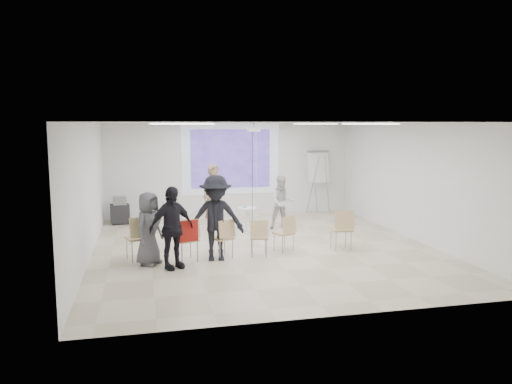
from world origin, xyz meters
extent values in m
cube|color=beige|center=(0.00, 0.00, -0.05)|extent=(8.00, 9.00, 0.10)
cube|color=white|center=(0.00, 0.00, 3.05)|extent=(8.00, 9.00, 0.10)
cube|color=silver|center=(0.00, 4.55, 1.50)|extent=(8.00, 0.10, 3.00)
cube|color=silver|center=(-4.05, 0.00, 1.50)|extent=(0.10, 9.00, 3.00)
cube|color=silver|center=(4.05, 0.00, 1.50)|extent=(0.10, 9.00, 3.00)
cube|color=silver|center=(0.00, 4.49, 1.85)|extent=(3.20, 0.01, 2.30)
cube|color=#442E9D|center=(0.00, 4.47, 1.85)|extent=(2.60, 0.01, 1.90)
cylinder|color=white|center=(0.03, 1.99, 0.02)|extent=(0.45, 0.45, 0.05)
cylinder|color=white|center=(0.03, 1.99, 0.32)|extent=(0.12, 0.12, 0.59)
cylinder|color=white|center=(0.03, 1.99, 0.63)|extent=(0.62, 0.62, 0.04)
cube|color=white|center=(0.07, 1.96, 0.65)|extent=(0.19, 0.14, 0.01)
cube|color=#3F8EBF|center=(-0.04, 2.05, 0.66)|extent=(0.15, 0.20, 0.01)
imported|color=#9A7B5E|center=(-0.85, 2.26, 1.06)|extent=(0.79, 0.56, 2.11)
imported|color=silver|center=(1.05, 2.04, 0.84)|extent=(0.83, 0.67, 1.68)
cube|color=white|center=(-0.67, 2.51, 1.39)|extent=(0.05, 0.13, 0.04)
cube|color=white|center=(0.87, 2.29, 1.13)|extent=(0.04, 0.11, 0.04)
cube|color=tan|center=(-2.96, -0.49, 0.50)|extent=(0.59, 0.59, 0.04)
cube|color=tan|center=(-2.89, -0.70, 0.77)|extent=(0.47, 0.24, 0.44)
cylinder|color=gray|center=(-3.07, -0.73, 0.24)|extent=(0.03, 0.03, 0.49)
cylinder|color=gray|center=(-2.72, -0.61, 0.24)|extent=(0.03, 0.03, 0.49)
cylinder|color=gray|center=(-3.19, -0.37, 0.24)|extent=(0.03, 0.03, 0.49)
cylinder|color=gray|center=(-2.84, -0.25, 0.24)|extent=(0.03, 0.03, 0.49)
cube|color=tan|center=(-1.93, -0.82, 0.48)|extent=(0.56, 0.56, 0.04)
cube|color=tan|center=(-1.86, -1.02, 0.74)|extent=(0.45, 0.23, 0.42)
cylinder|color=gray|center=(-2.04, -1.05, 0.23)|extent=(0.03, 0.03, 0.47)
cylinder|color=gray|center=(-1.70, -0.94, 0.23)|extent=(0.03, 0.03, 0.47)
cylinder|color=gray|center=(-2.15, -0.71, 0.23)|extent=(0.03, 0.03, 0.47)
cylinder|color=#93979B|center=(-1.81, -0.59, 0.23)|extent=(0.03, 0.03, 0.47)
cube|color=tan|center=(-1.11, -0.68, 0.44)|extent=(0.54, 0.54, 0.04)
cube|color=tan|center=(-1.04, -0.86, 0.68)|extent=(0.41, 0.24, 0.39)
cylinder|color=#919499|center=(-1.20, -0.90, 0.22)|extent=(0.03, 0.03, 0.43)
cylinder|color=#919499|center=(-0.89, -0.77, 0.22)|extent=(0.03, 0.03, 0.43)
cylinder|color=gray|center=(-1.33, -0.59, 0.22)|extent=(0.03, 0.03, 0.43)
cylinder|color=gray|center=(-1.02, -0.46, 0.22)|extent=(0.03, 0.03, 0.43)
cube|color=tan|center=(-0.28, -0.72, 0.43)|extent=(0.46, 0.46, 0.04)
cube|color=tan|center=(-0.31, -0.91, 0.66)|extent=(0.41, 0.15, 0.38)
cylinder|color=gray|center=(-0.47, -0.85, 0.21)|extent=(0.02, 0.02, 0.42)
cylinder|color=gray|center=(-0.15, -0.91, 0.21)|extent=(0.02, 0.02, 0.42)
cylinder|color=gray|center=(-0.41, -0.54, 0.21)|extent=(0.02, 0.02, 0.42)
cylinder|color=gray|center=(-0.09, -0.59, 0.21)|extent=(0.02, 0.02, 0.42)
cube|color=tan|center=(0.39, -0.44, 0.43)|extent=(0.52, 0.52, 0.04)
cube|color=tan|center=(0.46, -0.61, 0.66)|extent=(0.40, 0.23, 0.38)
cylinder|color=gray|center=(0.30, -0.65, 0.21)|extent=(0.03, 0.03, 0.42)
cylinder|color=#93959B|center=(0.60, -0.52, 0.21)|extent=(0.03, 0.03, 0.42)
cylinder|color=gray|center=(0.18, -0.35, 0.21)|extent=(0.03, 0.03, 0.42)
cylinder|color=gray|center=(0.47, -0.23, 0.21)|extent=(0.03, 0.03, 0.42)
cube|color=tan|center=(1.75, -0.62, 0.49)|extent=(0.48, 0.48, 0.04)
cube|color=tan|center=(1.74, -0.84, 0.76)|extent=(0.46, 0.12, 0.44)
cylinder|color=#95989D|center=(1.56, -0.79, 0.24)|extent=(0.03, 0.03, 0.48)
cylinder|color=#94979C|center=(1.93, -0.81, 0.24)|extent=(0.03, 0.03, 0.48)
cylinder|color=gray|center=(1.57, -0.42, 0.24)|extent=(0.03, 0.03, 0.48)
cylinder|color=#95979D|center=(1.95, -0.44, 0.24)|extent=(0.03, 0.03, 0.48)
cube|color=maroon|center=(-1.93, -1.04, 0.72)|extent=(0.48, 0.25, 0.45)
imported|color=black|center=(-1.11, -0.66, 0.47)|extent=(0.39, 0.34, 0.03)
imported|color=black|center=(-2.26, -1.30, 0.98)|extent=(1.33, 1.14, 1.97)
imported|color=black|center=(-1.28, -0.87, 1.06)|extent=(1.43, 0.85, 2.12)
imported|color=#59595E|center=(-2.71, -0.89, 0.87)|extent=(0.95, 1.02, 1.75)
cylinder|color=gray|center=(2.64, 3.98, 0.98)|extent=(0.40, 0.17, 1.92)
cylinder|color=#93969B|center=(3.18, 4.07, 0.98)|extent=(0.33, 0.29, 1.92)
cylinder|color=gray|center=(2.85, 4.36, 0.98)|extent=(0.10, 0.43, 1.92)
cube|color=silver|center=(2.89, 4.15, 1.58)|extent=(0.79, 0.35, 1.08)
cube|color=gray|center=(2.88, 4.19, 2.07)|extent=(0.78, 0.20, 0.07)
cube|color=black|center=(-3.51, 3.77, 0.31)|extent=(0.59, 0.49, 0.55)
cube|color=gray|center=(-3.51, 3.77, 0.70)|extent=(0.42, 0.37, 0.24)
cylinder|color=black|center=(-3.71, 3.58, 0.03)|extent=(0.07, 0.07, 0.07)
cylinder|color=black|center=(-3.27, 3.63, 0.03)|extent=(0.07, 0.07, 0.07)
cylinder|color=black|center=(-3.74, 3.91, 0.03)|extent=(0.07, 0.07, 0.07)
cylinder|color=black|center=(-3.30, 3.95, 0.03)|extent=(0.07, 0.07, 0.07)
cube|color=white|center=(0.10, 1.50, 2.82)|extent=(0.30, 0.25, 0.10)
cylinder|color=gray|center=(0.10, 1.50, 2.93)|extent=(0.04, 0.04, 0.14)
cylinder|color=black|center=(0.04, 1.42, 1.39)|extent=(0.01, 0.01, 2.77)
cylinder|color=white|center=(0.14, 1.40, 1.39)|extent=(0.01, 0.01, 2.77)
cube|color=white|center=(-2.00, 2.00, 2.97)|extent=(1.20, 0.30, 0.02)
cube|color=white|center=(2.00, 2.00, 2.97)|extent=(1.20, 0.30, 0.02)
cube|color=white|center=(-2.00, -1.50, 2.97)|extent=(1.20, 0.30, 0.02)
cube|color=white|center=(2.00, -1.50, 2.97)|extent=(1.20, 0.30, 0.02)
camera|label=1|loc=(-2.80, -11.47, 2.97)|focal=35.00mm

